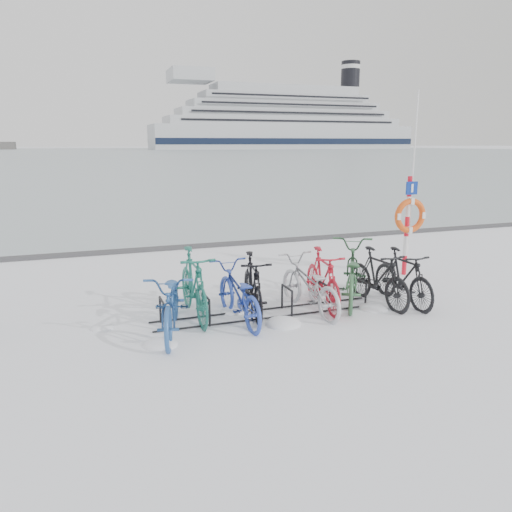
% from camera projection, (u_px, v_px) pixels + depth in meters
% --- Properties ---
extents(ground, '(900.00, 900.00, 0.00)m').
position_uv_depth(ground, '(268.00, 314.00, 8.60)').
color(ground, white).
rests_on(ground, ground).
extents(ice_sheet, '(400.00, 298.00, 0.02)m').
position_uv_depth(ice_sheet, '(86.00, 153.00, 151.06)').
color(ice_sheet, '#A8B8BE').
rests_on(ice_sheet, ground).
extents(quay_edge, '(400.00, 0.25, 0.10)m').
position_uv_depth(quay_edge, '(193.00, 246.00, 14.01)').
color(quay_edge, '#3F3F42').
rests_on(quay_edge, ground).
extents(bike_rack, '(4.00, 0.48, 0.46)m').
position_uv_depth(bike_rack, '(268.00, 304.00, 8.56)').
color(bike_rack, black).
rests_on(bike_rack, ground).
extents(lifebuoy_station, '(0.77, 0.22, 3.98)m').
position_uv_depth(lifebuoy_station, '(410.00, 216.00, 10.87)').
color(lifebuoy_station, red).
rests_on(lifebuoy_station, ground).
extents(cruise_ferry, '(129.79, 24.50, 42.65)m').
position_uv_depth(cruise_ferry, '(283.00, 125.00, 242.86)').
color(cruise_ferry, silver).
rests_on(cruise_ferry, ground).
extents(bike_0, '(1.18, 2.13, 1.06)m').
position_uv_depth(bike_0, '(172.00, 300.00, 7.66)').
color(bike_0, '#295595').
rests_on(bike_0, ground).
extents(bike_1, '(0.58, 1.99, 1.19)m').
position_uv_depth(bike_1, '(194.00, 283.00, 8.36)').
color(bike_1, '#1C6556').
rests_on(bike_1, ground).
extents(bike_2, '(0.75, 1.91, 0.98)m').
position_uv_depth(bike_2, '(238.00, 292.00, 8.21)').
color(bike_2, '#2E48B2').
rests_on(bike_2, ground).
extents(bike_3, '(0.80, 1.85, 1.08)m').
position_uv_depth(bike_3, '(253.00, 284.00, 8.51)').
color(bike_3, black).
rests_on(bike_3, ground).
extents(bike_4, '(0.85, 1.96, 1.00)m').
position_uv_depth(bike_4, '(309.00, 283.00, 8.68)').
color(bike_4, '#BABCC1').
rests_on(bike_4, ground).
extents(bike_5, '(0.75, 1.85, 1.08)m').
position_uv_depth(bike_5, '(323.00, 277.00, 8.91)').
color(bike_5, red).
rests_on(bike_5, ground).
extents(bike_6, '(1.76, 2.26, 1.14)m').
position_uv_depth(bike_6, '(351.00, 271.00, 9.23)').
color(bike_6, '#31603A').
rests_on(bike_6, ground).
extents(bike_7, '(0.63, 1.79, 1.06)m').
position_uv_depth(bike_7, '(378.00, 276.00, 9.07)').
color(bike_7, black).
rests_on(bike_7, ground).
extents(bike_8, '(0.53, 1.74, 1.04)m').
position_uv_depth(bike_8, '(403.00, 276.00, 9.10)').
color(bike_8, black).
rests_on(bike_8, ground).
extents(snow_drifts, '(6.30, 2.04, 0.21)m').
position_uv_depth(snow_drifts, '(287.00, 314.00, 8.64)').
color(snow_drifts, white).
rests_on(snow_drifts, ground).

